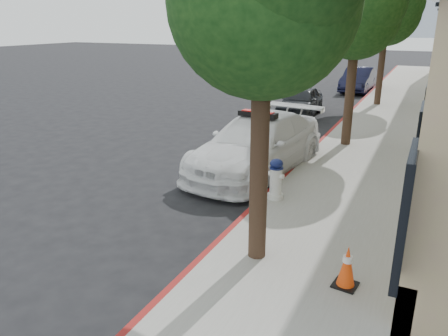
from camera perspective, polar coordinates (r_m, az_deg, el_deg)
name	(u,v)px	position (r m, az deg, el deg)	size (l,w,h in m)	color
ground	(175,196)	(10.58, -6.48, -3.64)	(120.00, 120.00, 0.00)	black
sidewalk	(382,123)	(18.76, 19.92, 5.49)	(3.20, 50.00, 0.15)	gray
curb_strip	(343,120)	(18.95, 15.29, 6.08)	(0.12, 50.00, 0.15)	maroon
tree_near	(265,0)	(6.68, 5.39, 20.96)	(2.92, 2.82, 5.62)	black
tree_mid	(358,15)	(14.44, 17.11, 18.55)	(2.77, 2.64, 5.43)	black
tree_far	(388,12)	(22.38, 20.62, 18.56)	(3.10, 3.00, 5.81)	black
police_car	(257,144)	(12.06, 4.35, 3.13)	(2.83, 5.57, 1.70)	white
parked_car_mid	(300,101)	(19.61, 9.91, 8.58)	(1.54, 3.82, 1.30)	black
parked_car_far	(358,79)	(27.50, 17.13, 10.99)	(1.48, 4.25, 1.40)	black
fire_hydrant	(276,179)	(9.89, 6.80, -1.50)	(0.40, 0.36, 0.94)	silver
traffic_cone	(347,266)	(6.99, 15.77, -12.27)	(0.40, 0.40, 0.68)	black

